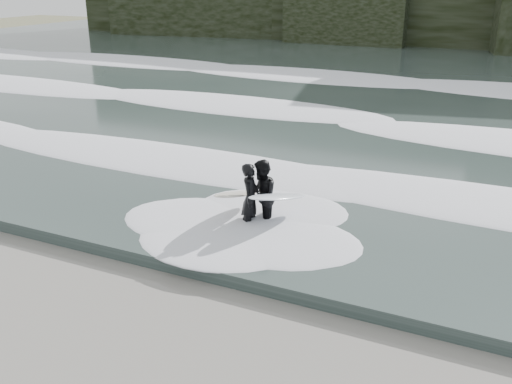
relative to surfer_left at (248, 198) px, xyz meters
The scene contains 7 objects.
ground 5.65m from the surfer_left, 94.90° to the right, with size 120.00×120.00×0.00m, color olive.
sea 23.45m from the surfer_left, 91.17° to the left, with size 90.00×52.00×0.30m, color #33403D.
foam_near 3.50m from the surfer_left, 97.91° to the left, with size 60.00×3.20×0.20m, color white.
foam_mid 10.45m from the surfer_left, 92.62° to the left, with size 60.00×4.00×0.24m, color white.
foam_far 19.44m from the surfer_left, 91.41° to the left, with size 60.00×4.80×0.30m, color white.
surfer_left is the anchor object (origin of this frame).
surfer_right 0.36m from the surfer_left, 28.75° to the left, with size 1.45×2.00×1.75m.
Camera 1 is at (5.91, -5.59, 5.79)m, focal length 40.00 mm.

